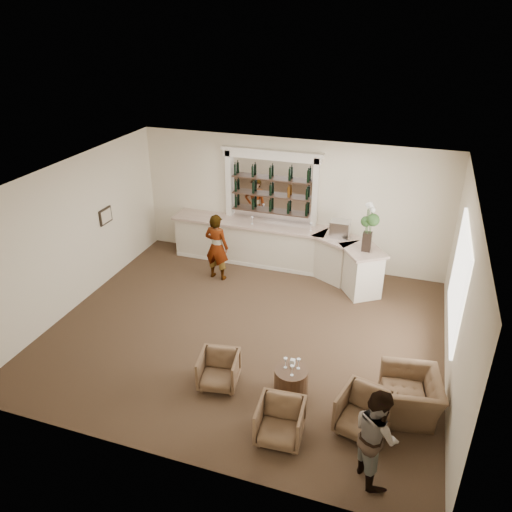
{
  "coord_description": "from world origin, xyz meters",
  "views": [
    {
      "loc": [
        2.99,
        -8.19,
        6.13
      ],
      "look_at": [
        -0.06,
        0.9,
        1.34
      ],
      "focal_mm": 35.0,
      "sensor_mm": 36.0,
      "label": 1
    }
  ],
  "objects": [
    {
      "name": "armchair_center",
      "position": [
        1.5,
        -2.56,
        0.33
      ],
      "size": [
        0.76,
        0.78,
        0.67
      ],
      "primitive_type": "imported",
      "rotation": [
        0.0,
        0.0,
        0.07
      ],
      "color": "brown",
      "rests_on": "ground"
    },
    {
      "name": "wine_glass_bar_right",
      "position": [
        0.66,
        3.05,
        1.25
      ],
      "size": [
        0.07,
        0.07,
        0.21
      ],
      "primitive_type": null,
      "color": "white",
      "rests_on": "bar_counter"
    },
    {
      "name": "bar_counter",
      "position": [
        -0.16,
        3.0,
        0.57
      ],
      "size": [
        5.72,
        1.8,
        1.14
      ],
      "color": "beige",
      "rests_on": "ground"
    },
    {
      "name": "back_bar_alcove",
      "position": [
        -0.5,
        3.41,
        2.03
      ],
      "size": [
        2.64,
        0.25,
        3.0
      ],
      "color": "white",
      "rests_on": "ground"
    },
    {
      "name": "flower_vase",
      "position": [
        2.11,
        2.36,
        1.8
      ],
      "size": [
        0.31,
        0.31,
        1.18
      ],
      "color": "black",
      "rests_on": "bar_counter"
    },
    {
      "name": "sommelier",
      "position": [
        -1.45,
        1.99,
        0.85
      ],
      "size": [
        0.66,
        0.47,
        1.71
      ],
      "primitive_type": "imported",
      "rotation": [
        0.0,
        0.0,
        3.03
      ],
      "color": "gray",
      "rests_on": "ground"
    },
    {
      "name": "room_shell",
      "position": [
        0.16,
        0.71,
        2.34
      ],
      "size": [
        8.04,
        7.02,
        3.32
      ],
      "color": "beige",
      "rests_on": "ground"
    },
    {
      "name": "espresso_machine",
      "position": [
        1.4,
        2.93,
        1.34
      ],
      "size": [
        0.46,
        0.39,
        0.41
      ],
      "primitive_type": "cube",
      "rotation": [
        0.0,
        0.0,
        -0.01
      ],
      "color": "#BCBCC1",
      "rests_on": "bar_counter"
    },
    {
      "name": "armchair_right",
      "position": [
        2.72,
        -1.98,
        0.36
      ],
      "size": [
        0.93,
        0.95,
        0.72
      ],
      "primitive_type": "imported",
      "rotation": [
        0.0,
        0.0,
        -0.24
      ],
      "color": "brown",
      "rests_on": "ground"
    },
    {
      "name": "wine_glass_tbl_b",
      "position": [
        1.5,
        -1.43,
        0.6
      ],
      "size": [
        0.07,
        0.07,
        0.21
      ],
      "primitive_type": null,
      "color": "white",
      "rests_on": "cocktail_table"
    },
    {
      "name": "guest",
      "position": [
        2.96,
        -2.8,
        0.77
      ],
      "size": [
        0.89,
        0.95,
        1.54
      ],
      "primitive_type": "imported",
      "rotation": [
        0.0,
        0.0,
        2.12
      ],
      "color": "gray",
      "rests_on": "ground"
    },
    {
      "name": "wine_glass_tbl_a",
      "position": [
        1.28,
        -1.48,
        0.6
      ],
      "size": [
        0.07,
        0.07,
        0.21
      ],
      "primitive_type": null,
      "color": "white",
      "rests_on": "cocktail_table"
    },
    {
      "name": "armchair_left",
      "position": [
        0.11,
        -1.7,
        0.32
      ],
      "size": [
        0.79,
        0.8,
        0.64
      ],
      "primitive_type": "imported",
      "rotation": [
        0.0,
        0.0,
        0.16
      ],
      "color": "brown",
      "rests_on": "ground"
    },
    {
      "name": "cocktail_table",
      "position": [
        1.4,
        -1.51,
        0.25
      ],
      "size": [
        0.59,
        0.59,
        0.5
      ],
      "primitive_type": "cylinder",
      "color": "#472F1E",
      "rests_on": "ground"
    },
    {
      "name": "ground",
      "position": [
        0.0,
        0.0,
        0.0
      ],
      "size": [
        8.0,
        8.0,
        0.0
      ],
      "primitive_type": "plane",
      "color": "#4C3926",
      "rests_on": "ground"
    },
    {
      "name": "armchair_far",
      "position": [
        3.4,
        -1.31,
        0.35
      ],
      "size": [
        1.11,
        1.22,
        0.7
      ],
      "primitive_type": "imported",
      "rotation": [
        0.0,
        0.0,
        -1.39
      ],
      "color": "brown",
      "rests_on": "ground"
    },
    {
      "name": "wine_glass_bar_left",
      "position": [
        -0.87,
        3.0,
        1.25
      ],
      "size": [
        0.07,
        0.07,
        0.21
      ],
      "primitive_type": null,
      "color": "white",
      "rests_on": "bar_counter"
    },
    {
      "name": "napkin_holder",
      "position": [
        1.38,
        -1.37,
        0.56
      ],
      "size": [
        0.08,
        0.08,
        0.12
      ],
      "primitive_type": "cube",
      "color": "silver",
      "rests_on": "cocktail_table"
    },
    {
      "name": "wine_glass_tbl_c",
      "position": [
        1.44,
        -1.64,
        0.6
      ],
      "size": [
        0.07,
        0.07,
        0.21
      ],
      "primitive_type": null,
      "color": "white",
      "rests_on": "cocktail_table"
    }
  ]
}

